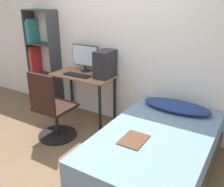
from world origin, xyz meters
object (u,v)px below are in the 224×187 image
at_px(office_chair, 53,114).
at_px(pc_tower, 105,64).
at_px(bookshelf, 41,62).
at_px(keyboard, 77,75).
at_px(monitor, 85,57).
at_px(bed, 155,153).

relative_size(office_chair, pc_tower, 2.49).
distance_m(bookshelf, office_chair, 1.40).
bearing_deg(keyboard, pc_tower, 22.96).
xyz_separation_m(office_chair, keyboard, (-0.03, 0.61, 0.39)).
xyz_separation_m(office_chair, monitor, (-0.07, 0.88, 0.61)).
distance_m(bed, keyboard, 1.72).
bearing_deg(monitor, office_chair, -85.27).
xyz_separation_m(bed, pc_tower, (-1.13, 0.75, 0.70)).
bearing_deg(bed, pc_tower, 146.63).
bearing_deg(monitor, keyboard, -81.46).
bearing_deg(pc_tower, bed, -33.37).
relative_size(monitor, pc_tower, 1.23).
bearing_deg(bookshelf, keyboard, -12.62).
bearing_deg(monitor, bed, -28.15).
bearing_deg(monitor, bookshelf, -177.76).
distance_m(office_chair, monitor, 1.07).
bearing_deg(office_chair, keyboard, 93.06).
distance_m(bed, monitor, 1.93).
bearing_deg(office_chair, monitor, 94.73).
bearing_deg(pc_tower, bookshelf, 177.68).
bearing_deg(office_chair, bookshelf, 141.24).
bearing_deg(bookshelf, monitor, 2.24).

